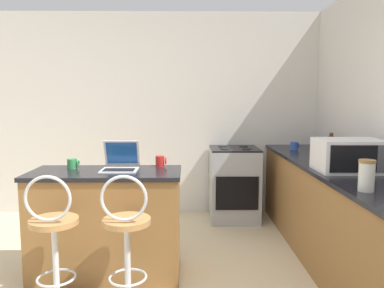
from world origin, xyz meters
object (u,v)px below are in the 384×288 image
object	(u,v)px
bar_stool_near	(54,247)
mug_red	(160,161)
bar_stool_far	(127,246)
storage_jar	(367,175)
microwave	(349,155)
mug_green	(72,164)
laptop	(120,162)
pepper_mill	(331,144)
stove_range	(234,184)
toaster	(326,151)
mug_blue	(294,146)

from	to	relation	value
bar_stool_near	mug_red	world-z (taller)	mug_red
bar_stool_far	mug_red	xyz separation A→B (m)	(0.19, 0.74, 0.49)
bar_stool_far	storage_jar	world-z (taller)	storage_jar
microwave	mug_green	distance (m)	2.33
laptop	storage_jar	bearing A→B (deg)	-24.17
mug_green	mug_red	xyz separation A→B (m)	(0.75, 0.09, 0.01)
bar_stool_far	storage_jar	bearing A→B (deg)	-6.21
bar_stool_far	microwave	world-z (taller)	microwave
pepper_mill	mug_red	distance (m)	1.99
stove_range	mug_red	bearing A→B (deg)	-122.66
bar_stool_near	bar_stool_far	distance (m)	0.51
toaster	stove_range	bearing A→B (deg)	127.62
stove_range	mug_red	size ratio (longest dim) A/B	9.32
bar_stool_far	microwave	xyz separation A→B (m)	(1.77, 0.50, 0.57)
laptop	storage_jar	world-z (taller)	laptop
microwave	toaster	xyz separation A→B (m)	(0.00, 0.52, -0.04)
toaster	mug_green	size ratio (longest dim) A/B	2.82
toaster	storage_jar	world-z (taller)	storage_jar
mug_green	storage_jar	bearing A→B (deg)	-20.75
pepper_mill	bar_stool_far	bearing A→B (deg)	-142.80
laptop	pepper_mill	world-z (taller)	laptop
microwave	mug_blue	size ratio (longest dim) A/B	5.05
toaster	storage_jar	xyz separation A→B (m)	(-0.18, -1.20, 0.01)
mug_red	bar_stool_near	bearing A→B (deg)	-133.61
mug_red	microwave	bearing A→B (deg)	-8.39
bar_stool_near	storage_jar	xyz separation A→B (m)	(2.10, -0.17, 0.54)
toaster	bar_stool_near	bearing A→B (deg)	-155.77
laptop	microwave	size ratio (longest dim) A/B	0.58
toaster	storage_jar	bearing A→B (deg)	-98.37
toaster	mug_blue	world-z (taller)	toaster
pepper_mill	stove_range	bearing A→B (deg)	154.08
mug_green	storage_jar	world-z (taller)	storage_jar
laptop	bar_stool_far	bearing A→B (deg)	-76.87
mug_blue	mug_red	world-z (taller)	mug_red
laptop	mug_green	size ratio (longest dim) A/B	3.03
laptop	stove_range	distance (m)	1.89
bar_stool_near	laptop	xyz separation A→B (m)	(0.37, 0.60, 0.50)
bar_stool_near	mug_green	xyz separation A→B (m)	(-0.05, 0.64, 0.48)
microwave	stove_range	distance (m)	1.79
bar_stool_far	stove_range	size ratio (longest dim) A/B	1.09
storage_jar	toaster	bearing A→B (deg)	81.63
mug_green	storage_jar	distance (m)	2.30
microwave	mug_green	size ratio (longest dim) A/B	5.20
microwave	stove_range	xyz separation A→B (m)	(-0.76, 1.51, -0.58)
pepper_mill	laptop	bearing A→B (deg)	-156.82
bar_stool_near	mug_red	size ratio (longest dim) A/B	10.17
pepper_mill	mug_red	bearing A→B (deg)	-156.55
bar_stool_far	mug_blue	world-z (taller)	mug_blue
bar_stool_far	laptop	xyz separation A→B (m)	(-0.14, 0.60, 0.50)
bar_stool_far	microwave	size ratio (longest dim) A/B	1.90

